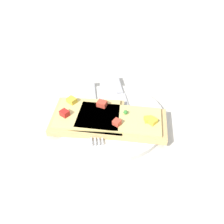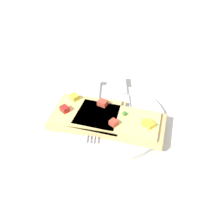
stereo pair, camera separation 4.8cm
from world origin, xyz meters
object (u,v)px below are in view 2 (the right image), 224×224
Objects in this scene: plate at (112,117)px; fork at (95,110)px; knife at (125,97)px; pizza_slice_main at (118,121)px; pizza_slice_corner at (88,114)px.

fork is at bearing 82.58° from plate.
pizza_slice_main reaches higher than knife.
fork is at bearing -113.18° from pizza_slice_corner.
fork is at bearing -56.29° from knife.
pizza_slice_corner is (-0.02, 0.01, 0.01)m from fork.
knife is (0.07, -0.02, 0.01)m from plate.
pizza_slice_main is (-0.03, -0.02, 0.02)m from plate.
pizza_slice_main reaches higher than plate.
knife reaches higher than fork.
pizza_slice_corner is at bearing -34.18° from fork.
plate is 1.20× the size of pizza_slice_main.
pizza_slice_corner is (-0.09, 0.07, 0.01)m from knife.
pizza_slice_main is 0.07m from pizza_slice_corner.
pizza_slice_main reaches higher than fork.
knife is (0.07, -0.06, -0.00)m from fork.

